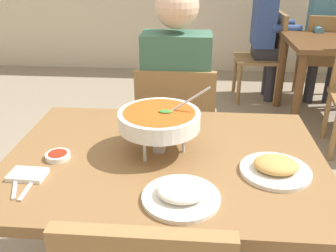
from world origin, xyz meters
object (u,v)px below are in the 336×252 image
(patron_bg_left, at_px, (267,28))
(patron_bg_right, at_px, (327,29))
(chair_diner_main, at_px, (176,131))
(rice_plate, at_px, (181,194))
(dining_table_main, at_px, (165,182))
(diner_main, at_px, (177,91))
(sauce_dish, at_px, (58,156))
(curry_bowl, at_px, (159,120))
(chair_bg_right, at_px, (323,55))
(appetizer_plate, at_px, (276,168))
(chair_bg_left, at_px, (267,52))

(patron_bg_left, height_order, patron_bg_right, same)
(chair_diner_main, distance_m, rice_plate, 1.02)
(dining_table_main, bearing_deg, patron_bg_right, 62.42)
(diner_main, xyz_separation_m, sauce_dish, (-0.39, -0.80, 0.02))
(rice_plate, bearing_deg, diner_main, 94.11)
(diner_main, distance_m, curry_bowl, 0.73)
(dining_table_main, distance_m, diner_main, 0.75)
(diner_main, relative_size, sauce_dish, 14.56)
(chair_diner_main, xyz_separation_m, chair_bg_right, (1.37, 1.87, 0.00))
(curry_bowl, height_order, appetizer_plate, curry_bowl)
(dining_table_main, relative_size, patron_bg_left, 0.89)
(appetizer_plate, bearing_deg, rice_plate, -150.58)
(rice_plate, bearing_deg, sauce_dish, 155.09)
(diner_main, xyz_separation_m, chair_bg_left, (0.82, 1.90, -0.24))
(chair_bg_right, bearing_deg, appetizer_plate, -110.29)
(dining_table_main, distance_m, chair_bg_right, 2.93)
(patron_bg_left, bearing_deg, diner_main, -112.53)
(dining_table_main, bearing_deg, rice_plate, -74.71)
(patron_bg_right, bearing_deg, curry_bowl, -118.25)
(appetizer_plate, bearing_deg, patron_bg_right, 69.91)
(curry_bowl, relative_size, chair_bg_right, 0.37)
(appetizer_plate, height_order, patron_bg_right, patron_bg_right)
(chair_diner_main, bearing_deg, sauce_dish, -116.83)
(diner_main, relative_size, chair_bg_left, 1.46)
(chair_diner_main, xyz_separation_m, sauce_dish, (-0.39, -0.76, 0.26))
(chair_diner_main, bearing_deg, chair_bg_left, 66.96)
(dining_table_main, distance_m, rice_plate, 0.31)
(dining_table_main, bearing_deg, chair_diner_main, 90.00)
(sauce_dish, bearing_deg, chair_diner_main, 63.17)
(patron_bg_right, bearing_deg, patron_bg_left, 179.10)
(rice_plate, xyz_separation_m, chair_bg_right, (1.30, 2.85, -0.27))
(dining_table_main, height_order, sauce_dish, sauce_dish)
(curry_bowl, relative_size, chair_bg_left, 0.37)
(dining_table_main, height_order, appetizer_plate, appetizer_plate)
(diner_main, distance_m, chair_bg_right, 2.30)
(chair_bg_left, bearing_deg, curry_bowl, -107.92)
(chair_diner_main, height_order, patron_bg_left, patron_bg_left)
(patron_bg_left, bearing_deg, chair_diner_main, -112.19)
(sauce_dish, bearing_deg, dining_table_main, 7.74)
(curry_bowl, bearing_deg, sauce_dish, -166.96)
(patron_bg_left, bearing_deg, dining_table_main, -106.68)
(dining_table_main, relative_size, chair_diner_main, 1.30)
(chair_bg_left, relative_size, patron_bg_left, 0.69)
(dining_table_main, distance_m, sauce_dish, 0.41)
(dining_table_main, xyz_separation_m, chair_bg_right, (1.37, 2.58, -0.13))
(appetizer_plate, relative_size, patron_bg_left, 0.18)
(sauce_dish, distance_m, chair_bg_right, 3.18)
(curry_bowl, height_order, patron_bg_right, patron_bg_right)
(sauce_dish, bearing_deg, chair_bg_right, 56.24)
(rice_plate, height_order, chair_bg_right, chair_bg_right)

